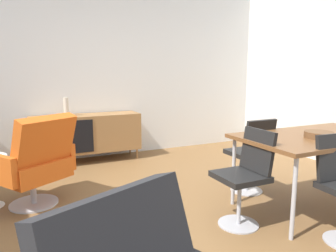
{
  "coord_description": "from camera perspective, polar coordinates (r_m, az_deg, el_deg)",
  "views": [
    {
      "loc": [
        -0.97,
        -2.45,
        1.35
      ],
      "look_at": [
        0.33,
        0.28,
        0.83
      ],
      "focal_mm": 33.7,
      "sensor_mm": 36.0,
      "label": 1
    }
  ],
  "objects": [
    {
      "name": "vase_cobalt",
      "position": [
        4.82,
        -17.94,
        3.33
      ],
      "size": [
        0.07,
        0.07,
        0.27
      ],
      "color": "beige",
      "rests_on": "sideboard"
    },
    {
      "name": "ground_plane",
      "position": [
        2.96,
        -3.63,
        -17.4
      ],
      "size": [
        8.32,
        8.32,
        0.0
      ],
      "primitive_type": "plane",
      "color": "brown"
    },
    {
      "name": "wall_back",
      "position": [
        5.14,
        -14.89,
        9.94
      ],
      "size": [
        6.8,
        0.12,
        2.8
      ],
      "primitive_type": "cube",
      "color": "silver",
      "rests_on": "ground_plane"
    },
    {
      "name": "wooden_bowl_on_table",
      "position": [
        3.28,
        25.61,
        -1.43
      ],
      "size": [
        0.26,
        0.26,
        0.06
      ],
      "primitive_type": "cylinder",
      "color": "brown",
      "rests_on": "dining_table"
    },
    {
      "name": "sideboard",
      "position": [
        4.92,
        -14.52,
        -1.27
      ],
      "size": [
        1.6,
        0.45,
        0.72
      ],
      "color": "olive",
      "rests_on": "ground_plane"
    },
    {
      "name": "dining_chair_near_window",
      "position": [
        2.88,
        13.89,
        -8.33
      ],
      "size": [
        0.43,
        0.4,
        0.86
      ],
      "color": "black",
      "rests_on": "ground_plane"
    },
    {
      "name": "lounge_chair_red",
      "position": [
        3.44,
        -22.9,
        -5.93
      ],
      "size": [
        0.89,
        0.88,
        0.95
      ],
      "color": "#D85919",
      "rests_on": "ground_plane"
    },
    {
      "name": "dining_chair_back_left",
      "position": [
        3.63,
        14.89,
        -4.65
      ],
      "size": [
        0.4,
        0.43,
        0.86
      ],
      "color": "black",
      "rests_on": "ground_plane"
    },
    {
      "name": "dining_table",
      "position": [
        3.45,
        25.54,
        -2.13
      ],
      "size": [
        1.6,
        0.9,
        0.74
      ],
      "color": "brown",
      "rests_on": "ground_plane"
    }
  ]
}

